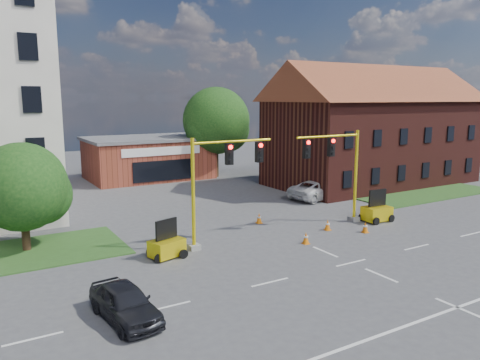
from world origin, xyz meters
The scene contains 17 objects.
ground centered at (0.00, 0.00, 0.00)m, with size 120.00×120.00×0.00m, color #47474A.
grass_verge_ne centered at (18.00, 9.00, 0.04)m, with size 14.00×4.00×0.08m, color #2B4E1D.
lane_markings centered at (0.00, -3.00, 0.01)m, with size 60.00×36.00×0.01m, color silver, non-canonical shape.
brick_shop centered at (0.00, 29.98, 2.16)m, with size 12.40×8.40×4.30m.
townhouse_row centered at (18.00, 16.00, 5.93)m, with size 21.00×11.00×11.50m.
tree_large centered at (6.86, 27.08, 5.69)m, with size 7.37×7.02×9.45m.
tree_nw_front centered at (-13.76, 10.58, 3.43)m, with size 5.04×4.80×5.99m.
signal_mast_west centered at (-4.36, 6.00, 3.92)m, with size 5.30×0.60×6.20m.
signal_mast_east centered at (4.36, 6.00, 3.92)m, with size 5.30×0.60×6.20m.
trailer_west centered at (-7.76, 5.59, 0.62)m, with size 2.00×1.62×1.98m.
trailer_east centered at (7.27, 5.16, 0.66)m, with size 1.92×1.34×2.10m.
cone_a centered at (-0.01, 3.68, 0.34)m, with size 0.40×0.40×0.70m.
cone_b centered at (0.12, 8.83, 0.34)m, with size 0.40×0.40×0.70m.
cone_c centered at (4.63, 3.59, 0.34)m, with size 0.40×0.40×0.70m.
cone_d centered at (2.96, 5.20, 0.34)m, with size 0.40×0.40×0.70m.
pickup_white centered at (8.64, 12.85, 0.78)m, with size 2.57×5.58×1.55m, color white.
sedan_dark centered at (-11.78, -0.22, 0.69)m, with size 1.63×4.06×1.38m, color black.
Camera 1 is at (-16.48, -16.67, 8.29)m, focal length 35.00 mm.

